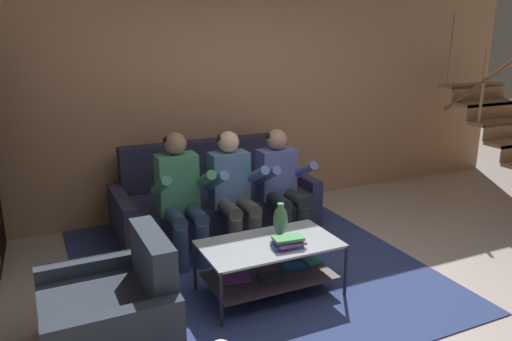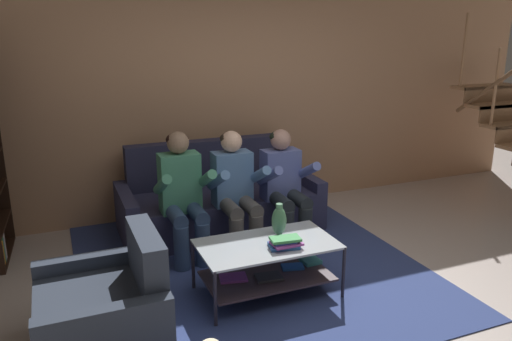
{
  "view_description": "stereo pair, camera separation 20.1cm",
  "coord_description": "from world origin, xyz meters",
  "px_view_note": "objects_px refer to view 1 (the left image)",
  "views": [
    {
      "loc": [
        -2.22,
        -3.03,
        2.12
      ],
      "look_at": [
        -0.46,
        0.72,
        0.95
      ],
      "focal_mm": 35.0,
      "sensor_mm": 36.0,
      "label": 1
    },
    {
      "loc": [
        -2.04,
        -3.11,
        2.12
      ],
      "look_at": [
        -0.46,
        0.72,
        0.95
      ],
      "focal_mm": 35.0,
      "sensor_mm": 36.0,
      "label": 2
    }
  ],
  "objects_px": {
    "person_seated_left": "(181,193)",
    "vase": "(280,220)",
    "couch": "(214,203)",
    "person_seated_right": "(281,181)",
    "armchair": "(112,315)",
    "book_stack": "(288,242)",
    "coffee_table": "(270,260)",
    "person_seated_middle": "(233,187)"
  },
  "relations": [
    {
      "from": "coffee_table",
      "to": "book_stack",
      "type": "bearing_deg",
      "value": -55.98
    },
    {
      "from": "person_seated_right",
      "to": "person_seated_middle",
      "type": "bearing_deg",
      "value": 179.74
    },
    {
      "from": "person_seated_middle",
      "to": "person_seated_right",
      "type": "xyz_separation_m",
      "value": [
        0.53,
        -0.0,
        -0.01
      ]
    },
    {
      "from": "person_seated_middle",
      "to": "book_stack",
      "type": "bearing_deg",
      "value": -89.24
    },
    {
      "from": "vase",
      "to": "book_stack",
      "type": "bearing_deg",
      "value": -104.21
    },
    {
      "from": "person_seated_left",
      "to": "person_seated_right",
      "type": "xyz_separation_m",
      "value": [
        1.06,
        -0.01,
        -0.03
      ]
    },
    {
      "from": "person_seated_middle",
      "to": "coffee_table",
      "type": "bearing_deg",
      "value": -94.4
    },
    {
      "from": "person_seated_left",
      "to": "person_seated_right",
      "type": "bearing_deg",
      "value": -0.3
    },
    {
      "from": "person_seated_right",
      "to": "book_stack",
      "type": "xyz_separation_m",
      "value": [
        -0.52,
        -1.08,
        -0.14
      ]
    },
    {
      "from": "armchair",
      "to": "coffee_table",
      "type": "bearing_deg",
      "value": 10.35
    },
    {
      "from": "person_seated_left",
      "to": "vase",
      "type": "distance_m",
      "value": 1.04
    },
    {
      "from": "book_stack",
      "to": "coffee_table",
      "type": "bearing_deg",
      "value": 124.02
    },
    {
      "from": "person_seated_middle",
      "to": "armchair",
      "type": "relative_size",
      "value": 1.29
    },
    {
      "from": "person_seated_left",
      "to": "book_stack",
      "type": "xyz_separation_m",
      "value": [
        0.54,
        -1.09,
        -0.16
      ]
    },
    {
      "from": "couch",
      "to": "person_seated_left",
      "type": "relative_size",
      "value": 1.76
    },
    {
      "from": "person_seated_middle",
      "to": "couch",
      "type": "bearing_deg",
      "value": 90.0
    },
    {
      "from": "vase",
      "to": "couch",
      "type": "bearing_deg",
      "value": 93.1
    },
    {
      "from": "person_seated_right",
      "to": "vase",
      "type": "bearing_deg",
      "value": -118.41
    },
    {
      "from": "book_stack",
      "to": "armchair",
      "type": "height_order",
      "value": "armchair"
    },
    {
      "from": "person_seated_right",
      "to": "person_seated_left",
      "type": "bearing_deg",
      "value": 179.7
    },
    {
      "from": "person_seated_right",
      "to": "coffee_table",
      "type": "distance_m",
      "value": 1.18
    },
    {
      "from": "couch",
      "to": "coffee_table",
      "type": "height_order",
      "value": "couch"
    },
    {
      "from": "person_seated_right",
      "to": "armchair",
      "type": "xyz_separation_m",
      "value": [
        -1.92,
        -1.19,
        -0.36
      ]
    },
    {
      "from": "couch",
      "to": "person_seated_left",
      "type": "distance_m",
      "value": 0.85
    },
    {
      "from": "book_stack",
      "to": "person_seated_right",
      "type": "bearing_deg",
      "value": 64.53
    },
    {
      "from": "vase",
      "to": "book_stack",
      "type": "xyz_separation_m",
      "value": [
        -0.06,
        -0.24,
        -0.09
      ]
    },
    {
      "from": "couch",
      "to": "book_stack",
      "type": "xyz_separation_m",
      "value": [
        0.01,
        -1.65,
        0.2
      ]
    },
    {
      "from": "couch",
      "to": "book_stack",
      "type": "bearing_deg",
      "value": -89.5
    },
    {
      "from": "person_seated_right",
      "to": "armchair",
      "type": "height_order",
      "value": "person_seated_right"
    },
    {
      "from": "person_seated_left",
      "to": "vase",
      "type": "relative_size",
      "value": 4.35
    },
    {
      "from": "person_seated_left",
      "to": "book_stack",
      "type": "distance_m",
      "value": 1.23
    },
    {
      "from": "person_seated_middle",
      "to": "coffee_table",
      "type": "xyz_separation_m",
      "value": [
        -0.07,
        -0.95,
        -0.34
      ]
    },
    {
      "from": "person_seated_middle",
      "to": "vase",
      "type": "height_order",
      "value": "person_seated_middle"
    },
    {
      "from": "couch",
      "to": "person_seated_middle",
      "type": "bearing_deg",
      "value": -90.0
    },
    {
      "from": "couch",
      "to": "coffee_table",
      "type": "distance_m",
      "value": 1.52
    },
    {
      "from": "coffee_table",
      "to": "vase",
      "type": "height_order",
      "value": "vase"
    },
    {
      "from": "person_seated_right",
      "to": "armchair",
      "type": "bearing_deg",
      "value": -148.12
    },
    {
      "from": "person_seated_middle",
      "to": "person_seated_right",
      "type": "relative_size",
      "value": 1.02
    },
    {
      "from": "person_seated_left",
      "to": "person_seated_right",
      "type": "distance_m",
      "value": 1.06
    },
    {
      "from": "book_stack",
      "to": "armchair",
      "type": "xyz_separation_m",
      "value": [
        -1.4,
        -0.11,
        -0.22
      ]
    },
    {
      "from": "person_seated_left",
      "to": "coffee_table",
      "type": "distance_m",
      "value": 1.12
    },
    {
      "from": "person_seated_left",
      "to": "person_seated_middle",
      "type": "height_order",
      "value": "person_seated_left"
    }
  ]
}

